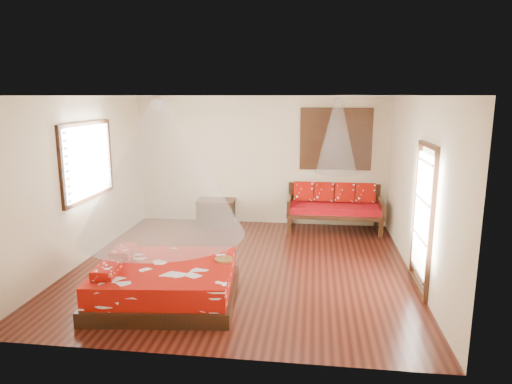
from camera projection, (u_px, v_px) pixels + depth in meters
room at (242, 184)px, 7.37m from camera, size 5.54×5.54×2.84m
bed at (165, 282)px, 6.36m from camera, size 2.08×1.92×0.63m
daybed at (334, 205)px, 9.67m from camera, size 1.97×0.87×0.98m
storage_chest at (216, 212)px, 10.10m from camera, size 0.83×0.61×0.56m
shutter_panel at (336, 139)px, 9.71m from camera, size 1.52×0.06×1.32m
window_left at (88, 161)px, 7.84m from camera, size 0.10×1.74×1.34m
glazed_door at (423, 219)px, 6.52m from camera, size 0.08×1.02×2.16m
wine_tray at (224, 257)px, 6.49m from camera, size 0.26×0.26×0.21m
mosquito_net_main at (161, 169)px, 6.03m from camera, size 2.22×2.22×1.80m
mosquito_net_daybed at (337, 136)px, 9.23m from camera, size 0.84×0.84×1.50m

